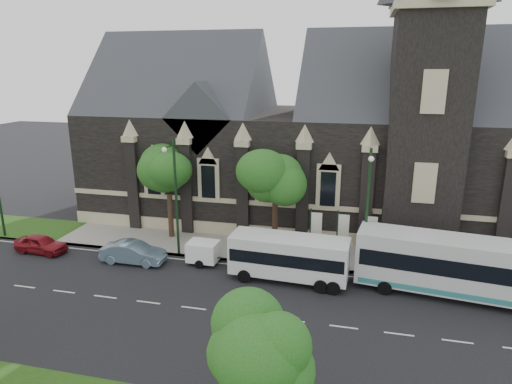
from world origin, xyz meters
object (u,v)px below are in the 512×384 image
(tree_walk_left, at_px, (172,172))
(sedan, at_px, (133,253))
(car_far_red, at_px, (41,244))
(street_lamp_near, at_px, (367,205))
(banner_flag_right, at_px, (369,234))
(tree_park_east, at_px, (258,346))
(box_trailer, at_px, (203,251))
(banner_flag_center, at_px, (341,231))
(street_lamp_mid, at_px, (175,192))
(shuttle_bus, at_px, (289,256))
(tree_walk_right, at_px, (279,177))
(tour_coach, at_px, (465,267))
(banner_flag_left, at_px, (314,229))

(tree_walk_left, height_order, sedan, tree_walk_left)
(sedan, bearing_deg, car_far_red, 88.89)
(tree_walk_left, distance_m, street_lamp_near, 16.22)
(street_lamp_near, bearing_deg, tree_walk_left, 167.13)
(banner_flag_right, bearing_deg, tree_park_east, -102.65)
(street_lamp_near, height_order, box_trailer, street_lamp_near)
(tree_walk_left, height_order, banner_flag_right, tree_walk_left)
(sedan, bearing_deg, banner_flag_center, -76.48)
(box_trailer, bearing_deg, street_lamp_mid, 161.58)
(street_lamp_near, bearing_deg, banner_flag_center, 131.93)
(banner_flag_right, relative_size, shuttle_bus, 0.49)
(tree_walk_right, distance_m, banner_flag_center, 6.36)
(tour_coach, height_order, box_trailer, tour_coach)
(tree_walk_right, xyz_separation_m, tree_walk_left, (-9.01, -0.01, -0.08))
(banner_flag_center, xyz_separation_m, banner_flag_right, (2.00, 0.00, 0.00))
(tree_walk_left, distance_m, sedan, 7.46)
(banner_flag_right, height_order, sedan, banner_flag_right)
(tree_park_east, distance_m, banner_flag_left, 18.46)
(banner_flag_right, bearing_deg, street_lamp_mid, -172.40)
(banner_flag_right, height_order, car_far_red, banner_flag_right)
(box_trailer, relative_size, car_far_red, 0.77)
(tree_walk_right, bearing_deg, car_far_red, -163.06)
(tree_walk_right, distance_m, sedan, 12.44)
(tree_park_east, distance_m, car_far_red, 25.79)
(banner_flag_right, xyz_separation_m, car_far_red, (-25.04, -3.76, -1.66))
(box_trailer, bearing_deg, banner_flag_left, 21.37)
(tree_walk_left, relative_size, banner_flag_right, 1.91)
(box_trailer, bearing_deg, street_lamp_near, 6.17)
(tree_park_east, relative_size, banner_flag_center, 1.57)
(sedan, distance_m, car_far_red, 8.02)
(tree_park_east, height_order, banner_flag_left, tree_park_east)
(tree_walk_right, relative_size, sedan, 1.61)
(tree_park_east, xyz_separation_m, shuttle_bus, (-1.14, 14.41, -2.84))
(street_lamp_near, relative_size, tour_coach, 0.67)
(street_lamp_mid, bearing_deg, street_lamp_near, 0.00)
(tree_park_east, distance_m, shuttle_bus, 14.74)
(banner_flag_center, bearing_deg, tree_walk_right, 161.36)
(tree_park_east, relative_size, car_far_red, 1.49)
(shuttle_bus, height_order, box_trailer, shuttle_bus)
(tree_walk_right, xyz_separation_m, banner_flag_left, (3.08, -1.71, -3.43))
(banner_flag_center, height_order, car_far_red, banner_flag_center)
(tree_walk_right, xyz_separation_m, box_trailer, (-4.78, -4.51, -4.84))
(banner_flag_center, bearing_deg, tree_walk_left, 173.11)
(tree_walk_left, height_order, banner_flag_left, tree_walk_left)
(banner_flag_center, xyz_separation_m, tour_coach, (7.87, -3.81, -0.28))
(sedan, bearing_deg, banner_flag_left, -74.41)
(street_lamp_mid, relative_size, shuttle_bus, 1.10)
(tree_walk_left, relative_size, car_far_red, 1.81)
(banner_flag_left, bearing_deg, banner_flag_right, 0.00)
(street_lamp_near, height_order, street_lamp_mid, same)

